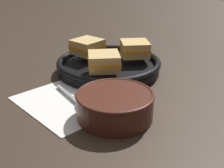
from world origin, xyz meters
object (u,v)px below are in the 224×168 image
object	(u,v)px
soup_bowl	(115,104)
spoon	(78,103)
skillet	(109,65)
sandwich_near_left	(104,61)
sandwich_near_right	(135,49)
sandwich_far_left	(87,47)

from	to	relation	value
soup_bowl	spoon	distance (m)	0.10
skillet	sandwich_near_left	size ratio (longest dim) A/B	2.61
skillet	sandwich_near_left	world-z (taller)	sandwich_near_left
soup_bowl	spoon	world-z (taller)	soup_bowl
skillet	sandwich_near_right	bearing A→B (deg)	60.94
spoon	sandwich_far_left	xyz separation A→B (m)	(-0.17, 0.22, 0.06)
soup_bowl	spoon	xyz separation A→B (m)	(-0.10, -0.02, -0.03)
spoon	sandwich_far_left	world-z (taller)	sandwich_far_left
spoon	skillet	bearing A→B (deg)	128.92
skillet	sandwich_far_left	world-z (taller)	sandwich_far_left
spoon	sandwich_far_left	size ratio (longest dim) A/B	1.92
sandwich_near_right	soup_bowl	bearing A→B (deg)	-62.91
spoon	sandwich_near_left	size ratio (longest dim) A/B	1.38
sandwich_far_left	sandwich_near_left	bearing A→B (deg)	-29.06
soup_bowl	sandwich_near_left	size ratio (longest dim) A/B	1.40
soup_bowl	skillet	world-z (taller)	soup_bowl
sandwich_far_left	skillet	bearing A→B (deg)	0.94
spoon	sandwich_near_left	distance (m)	0.16
spoon	skillet	xyz separation A→B (m)	(-0.09, 0.22, 0.01)
sandwich_near_left	sandwich_far_left	size ratio (longest dim) A/B	1.39
soup_bowl	sandwich_near_right	xyz separation A→B (m)	(-0.14, 0.28, 0.03)
sandwich_far_left	soup_bowl	bearing A→B (deg)	-36.28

